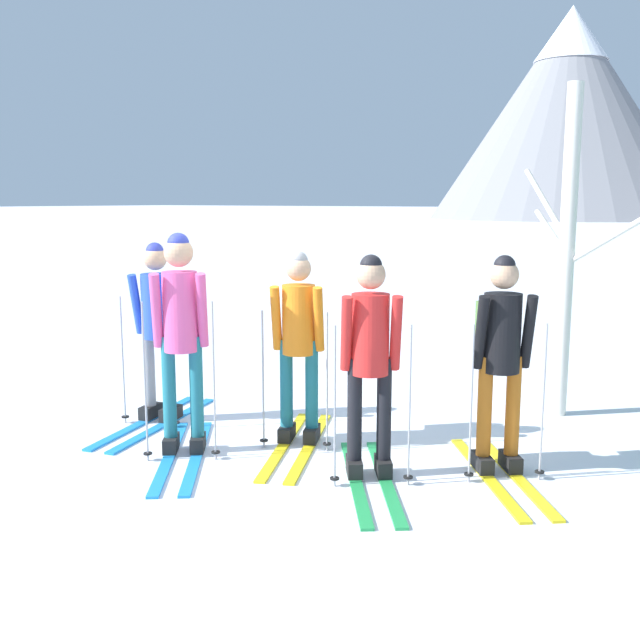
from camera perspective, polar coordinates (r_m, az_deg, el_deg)
The scene contains 7 objects.
ground_plane at distance 6.22m, azimuth -3.93°, elevation -10.02°, with size 400.00×400.00×0.00m, color white.
skier_in_blue at distance 6.89m, azimuth -12.67°, elevation -0.44°, with size 0.70×1.76×1.68m.
skier_in_pink at distance 5.97m, azimuth -10.83°, elevation -0.76°, with size 1.26×1.56×1.81m.
skier_in_orange at distance 6.14m, azimuth -1.65°, elevation -1.39°, with size 0.97×1.72×1.65m.
skier_in_red at distance 5.37m, azimuth 3.92°, elevation -2.71°, with size 1.21×1.52×1.68m.
skier_in_black at distance 5.62m, azimuth 13.96°, elevation -2.51°, with size 1.25×1.48×1.67m.
birch_tree_slender at distance 7.25m, azimuth 18.75°, elevation 5.12°, with size 1.29×0.80×3.12m.
Camera 1 is at (3.52, -4.69, 2.07)m, focal length 40.83 mm.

